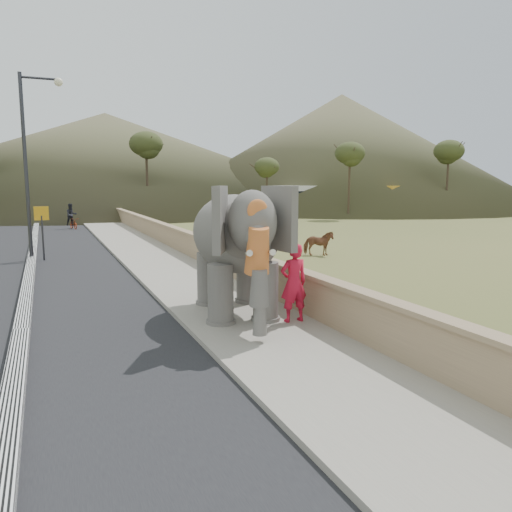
{
  "coord_description": "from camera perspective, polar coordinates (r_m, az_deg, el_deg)",
  "views": [
    {
      "loc": [
        -4.38,
        -11.52,
        3.43
      ],
      "look_at": [
        0.2,
        -0.73,
        1.7
      ],
      "focal_mm": 35.0,
      "sensor_mm": 36.0,
      "label": 1
    }
  ],
  "objects": [
    {
      "name": "parapet",
      "position": [
        22.53,
        -7.29,
        0.99
      ],
      "size": [
        0.3,
        120.0,
        1.1
      ],
      "primitive_type": "cube",
      "color": "tan",
      "rests_on": "ground"
    },
    {
      "name": "hill_right",
      "position": [
        75.4,
        9.64,
        11.76
      ],
      "size": [
        56.0,
        56.0,
        16.0
      ],
      "primitive_type": "cone",
      "color": "brown",
      "rests_on": "ground"
    },
    {
      "name": "walkway",
      "position": [
        22.21,
        -11.36,
        -0.46
      ],
      "size": [
        3.0,
        120.0,
        0.15
      ],
      "primitive_type": "cube",
      "color": "#9E9687",
      "rests_on": "ground"
    },
    {
      "name": "median",
      "position": [
        21.78,
        -24.35,
        -1.12
      ],
      "size": [
        0.35,
        120.0,
        0.22
      ],
      "primitive_type": "cube",
      "color": "black",
      "rests_on": "ground"
    },
    {
      "name": "bus_white",
      "position": [
        54.46,
        7.09,
        6.36
      ],
      "size": [
        11.07,
        2.84,
        3.1
      ],
      "primitive_type": "cube",
      "rotation": [
        0.0,
        0.0,
        1.54
      ],
      "color": "white",
      "rests_on": "ground"
    },
    {
      "name": "lamppost",
      "position": [
        23.85,
        -24.19,
        11.15
      ],
      "size": [
        1.76,
        0.36,
        8.0
      ],
      "color": "#333338",
      "rests_on": "ground"
    },
    {
      "name": "signboard",
      "position": [
        23.75,
        -23.26,
        3.4
      ],
      "size": [
        0.6,
        0.08,
        2.4
      ],
      "color": "#2D2D33",
      "rests_on": "ground"
    },
    {
      "name": "motorcyclist",
      "position": [
        39.4,
        -20.26,
        4.01
      ],
      "size": [
        1.01,
        1.63,
        1.9
      ],
      "color": "maroon",
      "rests_on": "ground"
    },
    {
      "name": "distant_car",
      "position": [
        53.47,
        2.38,
        5.49
      ],
      "size": [
        4.53,
        2.83,
        1.44
      ],
      "primitive_type": "imported",
      "rotation": [
        0.0,
        0.0,
        1.28
      ],
      "color": "silver",
      "rests_on": "ground"
    },
    {
      "name": "bus_orange",
      "position": [
        58.15,
        17.71,
        6.15
      ],
      "size": [
        11.28,
        4.9,
        3.1
      ],
      "primitive_type": "cube",
      "rotation": [
        0.0,
        0.0,
        1.8
      ],
      "color": "gold",
      "rests_on": "ground"
    },
    {
      "name": "trees",
      "position": [
        41.0,
        -12.5,
        8.83
      ],
      "size": [
        48.28,
        42.39,
        8.63
      ],
      "color": "#473828",
      "rests_on": "ground"
    },
    {
      "name": "road",
      "position": [
        21.79,
        -24.34,
        -1.37
      ],
      "size": [
        7.0,
        120.0,
        0.03
      ],
      "primitive_type": "cube",
      "color": "black",
      "rests_on": "ground"
    },
    {
      "name": "hill_far",
      "position": [
        82.13,
        -16.7,
        10.54
      ],
      "size": [
        80.0,
        80.0,
        14.0
      ],
      "primitive_type": "cone",
      "color": "brown",
      "rests_on": "ground"
    },
    {
      "name": "ground",
      "position": [
        12.79,
        -2.12,
        -7.16
      ],
      "size": [
        160.0,
        160.0,
        0.0
      ],
      "primitive_type": "plane",
      "color": "olive",
      "rests_on": "ground"
    },
    {
      "name": "cow",
      "position": [
        23.7,
        7.14,
        1.44
      ],
      "size": [
        1.52,
        1.2,
        1.17
      ],
      "primitive_type": "imported",
      "rotation": [
        0.0,
        0.0,
        1.09
      ],
      "color": "brown",
      "rests_on": "ground"
    },
    {
      "name": "elephant_and_man",
      "position": [
        12.57,
        -2.31,
        0.55
      ],
      "size": [
        2.84,
        4.64,
        3.15
      ],
      "color": "slate",
      "rests_on": "ground"
    }
  ]
}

